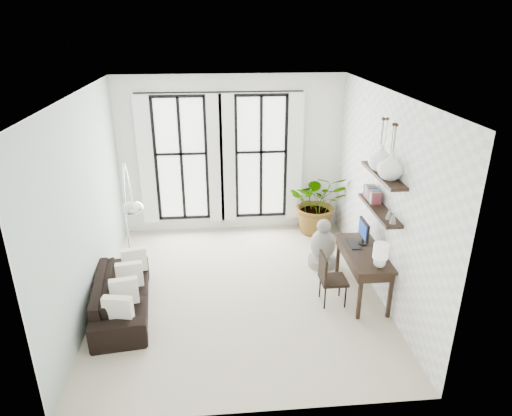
{
  "coord_description": "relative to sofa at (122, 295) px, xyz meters",
  "views": [
    {
      "loc": [
        -0.3,
        -6.4,
        4.15
      ],
      "look_at": [
        0.3,
        0.3,
        1.36
      ],
      "focal_mm": 32.0,
      "sensor_mm": 36.0,
      "label": 1
    }
  ],
  "objects": [
    {
      "name": "vase_b",
      "position": [
        3.91,
        0.25,
        1.98
      ],
      "size": [
        0.37,
        0.37,
        0.38
      ],
      "primitive_type": "imported",
      "color": "white",
      "rests_on": "shelf_upper"
    },
    {
      "name": "floor",
      "position": [
        1.8,
        0.38,
        -0.29
      ],
      "size": [
        5.0,
        5.0,
        0.0
      ],
      "primitive_type": "plane",
      "color": "#BEB197",
      "rests_on": "ground"
    },
    {
      "name": "windows",
      "position": [
        1.6,
        2.81,
        1.27
      ],
      "size": [
        3.26,
        0.13,
        2.65
      ],
      "color": "white",
      "rests_on": "wall_back"
    },
    {
      "name": "sofa",
      "position": [
        0.0,
        0.0,
        0.0
      ],
      "size": [
        0.99,
        2.04,
        0.57
      ],
      "primitive_type": "imported",
      "rotation": [
        0.0,
        0.0,
        1.69
      ],
      "color": "black",
      "rests_on": "floor"
    },
    {
      "name": "wall_back",
      "position": [
        1.8,
        2.88,
        1.31
      ],
      "size": [
        4.5,
        0.0,
        4.5
      ],
      "primitive_type": "plane",
      "rotation": [
        1.57,
        0.0,
        0.0
      ],
      "color": "white",
      "rests_on": "floor"
    },
    {
      "name": "wall_left",
      "position": [
        -0.45,
        0.38,
        1.31
      ],
      "size": [
        0.0,
        5.0,
        5.0
      ],
      "primitive_type": "plane",
      "rotation": [
        1.57,
        0.0,
        1.57
      ],
      "color": "#A7BBB2",
      "rests_on": "floor"
    },
    {
      "name": "desk_chair",
      "position": [
        3.16,
        -0.06,
        0.2
      ],
      "size": [
        0.41,
        0.41,
        0.85
      ],
      "rotation": [
        0.0,
        0.0,
        0.02
      ],
      "color": "black",
      "rests_on": "floor"
    },
    {
      "name": "ceiling",
      "position": [
        1.8,
        0.38,
        2.91
      ],
      "size": [
        5.0,
        5.0,
        0.0
      ],
      "primitive_type": "plane",
      "color": "white",
      "rests_on": "wall_back"
    },
    {
      "name": "buddha",
      "position": [
        3.34,
        1.11,
        0.09
      ],
      "size": [
        0.5,
        0.5,
        0.91
      ],
      "color": "gray",
      "rests_on": "floor"
    },
    {
      "name": "arc_lamp",
      "position": [
        0.1,
        0.71,
        1.41
      ],
      "size": [
        0.71,
        1.64,
        2.18
      ],
      "color": "silver",
      "rests_on": "floor"
    },
    {
      "name": "wall_right",
      "position": [
        4.05,
        0.38,
        1.31
      ],
      "size": [
        0.0,
        5.0,
        5.0
      ],
      "primitive_type": "plane",
      "rotation": [
        1.57,
        0.0,
        -1.57
      ],
      "color": "white",
      "rests_on": "floor"
    },
    {
      "name": "plant",
      "position": [
        3.55,
        2.53,
        0.38
      ],
      "size": [
        1.28,
        1.14,
        1.33
      ],
      "primitive_type": "imported",
      "rotation": [
        0.0,
        0.0,
        -0.09
      ],
      "color": "#2D7228",
      "rests_on": "floor"
    },
    {
      "name": "desk",
      "position": [
        3.75,
        0.06,
        0.45
      ],
      "size": [
        0.57,
        1.35,
        1.19
      ],
      "color": "black",
      "rests_on": "floor"
    },
    {
      "name": "throw_pillows",
      "position": [
        0.1,
        -0.0,
        0.21
      ],
      "size": [
        0.4,
        1.52,
        0.4
      ],
      "color": "white",
      "rests_on": "sofa"
    },
    {
      "name": "wall_shelves",
      "position": [
        3.91,
        0.14,
        1.44
      ],
      "size": [
        0.25,
        1.3,
        0.6
      ],
      "color": "black",
      "rests_on": "wall_right"
    },
    {
      "name": "vase_a",
      "position": [
        3.91,
        -0.15,
        1.98
      ],
      "size": [
        0.37,
        0.37,
        0.38
      ],
      "primitive_type": "imported",
      "color": "white",
      "rests_on": "shelf_upper"
    }
  ]
}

